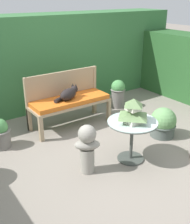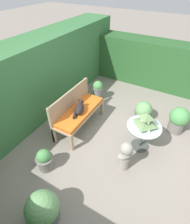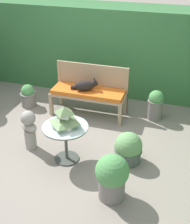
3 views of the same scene
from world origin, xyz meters
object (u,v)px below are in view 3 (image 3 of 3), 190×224
Objects in this scene: garden_bench at (88,94)px; pagoda_birdhouse at (65,118)px; potted_plant_table_near at (128,149)px; cat at (86,85)px; potted_plant_hedge_corner at (156,104)px; patio_table at (66,134)px; garden_bust at (29,128)px; potted_plant_path_edge at (112,176)px; potted_plant_patio_mid at (28,96)px.

garden_bench is 1.42m from pagoda_birdhouse.
potted_plant_table_near is at bearing -49.36° from garden_bench.
potted_plant_hedge_corner is at bearing -14.09° from cat.
pagoda_birdhouse is 1.02m from potted_plant_table_near.
pagoda_birdhouse reaches higher than potted_plant_table_near.
garden_bench is at bearing 95.13° from patio_table.
potted_plant_table_near is at bearing -98.42° from potted_plant_hedge_corner.
patio_table is 0.92m from potted_plant_table_near.
patio_table is (0.16, -1.35, -0.14)m from cat.
cat reaches higher than garden_bench.
potted_plant_hedge_corner is (1.70, 1.48, -0.08)m from garden_bust.
garden_bench is 2.78× the size of cat.
potted_plant_path_edge reaches higher than potted_plant_hedge_corner.
potted_plant_path_edge is (0.83, -0.54, -0.12)m from patio_table.
garden_bust reaches higher than patio_table.
cat is 1.09× the size of potted_plant_patio_mid.
pagoda_birdhouse is at bearing -107.68° from cat.
garden_bust is at bearing -111.81° from garden_bench.
patio_table is at bearing 146.64° from potted_plant_path_edge.
potted_plant_table_near is (0.87, 0.23, -0.23)m from patio_table.
potted_plant_table_near is at bearing 87.01° from potted_plant_path_edge.
cat is at bearing -169.48° from potted_plant_hedge_corner.
patio_table is 1.06× the size of potted_plant_path_edge.
garden_bench is 2.45× the size of potted_plant_hedge_corner.
potted_plant_hedge_corner reaches higher than potted_plant_table_near.
cat is at bearing 117.60° from potted_plant_path_edge.
potted_plant_path_edge is at bearing -63.74° from garden_bench.
garden_bench is 2.06× the size of patio_table.
pagoda_birdhouse is at bearing 0.00° from patio_table.
potted_plant_hedge_corner is at bearing 55.97° from patio_table.
patio_table is 1.90m from potted_plant_patio_mid.
patio_table is 1.02× the size of garden_bust.
potted_plant_patio_mid is (-1.17, -0.01, -0.37)m from cat.
potted_plant_path_edge is at bearing 5.35° from garden_bust.
potted_plant_table_near is (1.50, 0.13, -0.15)m from garden_bust.
garden_bench is at bearing -170.61° from potted_plant_hedge_corner.
garden_bench is 2.15m from potted_plant_path_edge.
cat is at bearing 96.93° from patio_table.
pagoda_birdhouse is at bearing 146.64° from potted_plant_path_edge.
pagoda_birdhouse is 0.73m from garden_bust.
pagoda_birdhouse is at bearing -84.87° from garden_bench.
potted_plant_hedge_corner is 2.41m from potted_plant_patio_mid.
garden_bust is 1.43m from potted_plant_patio_mid.
patio_table reaches higher than garden_bench.
pagoda_birdhouse is 0.80× the size of potted_plant_patio_mid.
garden_bench is at bearing 116.26° from potted_plant_path_edge.
garden_bust is 1.05× the size of potted_plant_path_edge.
pagoda_birdhouse reaches higher than potted_plant_hedge_corner.
pagoda_birdhouse is (0.12, -1.38, 0.28)m from garden_bench.
garden_bust reaches higher than potted_plant_hedge_corner.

